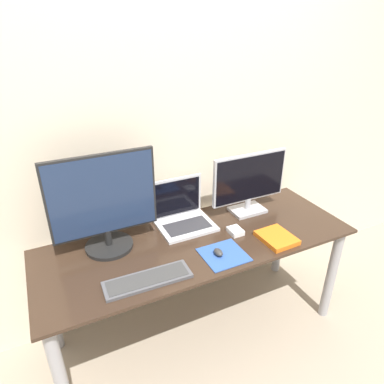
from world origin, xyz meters
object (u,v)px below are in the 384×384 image
(monitor_left, at_px, (104,204))
(keyboard, at_px, (148,280))
(power_brick, at_px, (235,231))
(monitor_right, at_px, (249,182))
(mouse, at_px, (218,252))
(laptop, at_px, (182,214))
(book, at_px, (277,238))

(monitor_left, distance_m, keyboard, 0.45)
(keyboard, distance_m, power_brick, 0.62)
(monitor_right, distance_m, mouse, 0.56)
(laptop, distance_m, mouse, 0.39)
(book, bearing_deg, keyboard, -179.45)
(monitor_left, bearing_deg, power_brick, -15.04)
(monitor_left, distance_m, power_brick, 0.76)
(keyboard, bearing_deg, book, 0.55)
(laptop, relative_size, book, 1.55)
(monitor_right, bearing_deg, monitor_left, -179.99)
(monitor_left, height_order, laptop, monitor_left)
(monitor_left, xyz_separation_m, mouse, (0.50, -0.33, -0.25))
(keyboard, bearing_deg, power_brick, 15.68)
(book, bearing_deg, monitor_left, 158.22)
(laptop, xyz_separation_m, mouse, (0.04, -0.38, -0.04))
(keyboard, distance_m, mouse, 0.40)
(monitor_right, bearing_deg, power_brick, -138.14)
(monitor_left, relative_size, keyboard, 1.31)
(laptop, height_order, power_brick, laptop)
(monitor_left, height_order, mouse, monitor_left)
(monitor_right, bearing_deg, mouse, -140.89)
(keyboard, height_order, book, book)
(monitor_right, height_order, laptop, monitor_right)
(book, distance_m, power_brick, 0.24)
(book, bearing_deg, monitor_right, 84.18)
(mouse, relative_size, power_brick, 0.72)
(mouse, height_order, power_brick, mouse)
(monitor_right, height_order, power_brick, monitor_right)
(power_brick, bearing_deg, mouse, -144.07)
(laptop, relative_size, power_brick, 3.56)
(monitor_right, relative_size, keyboard, 1.20)
(monitor_left, distance_m, monitor_right, 0.91)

